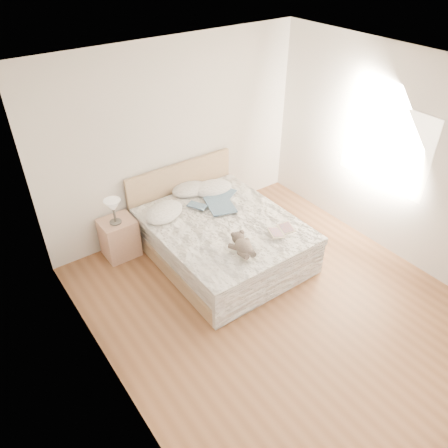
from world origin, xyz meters
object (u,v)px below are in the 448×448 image
(bed, at_px, (220,237))
(nightstand, at_px, (119,238))
(teddy_bear, at_px, (243,251))
(photo_book, at_px, (165,214))
(childrens_book, at_px, (281,231))
(table_lamp, at_px, (113,207))

(bed, relative_size, nightstand, 3.83)
(nightstand, height_order, teddy_bear, teddy_bear)
(nightstand, xyz_separation_m, photo_book, (0.55, -0.33, 0.35))
(teddy_bear, bearing_deg, nightstand, 128.11)
(bed, height_order, teddy_bear, bed)
(photo_book, relative_size, teddy_bear, 0.78)
(nightstand, height_order, childrens_book, childrens_book)
(nightstand, relative_size, photo_book, 2.01)
(nightstand, bearing_deg, childrens_book, -44.31)
(childrens_book, bearing_deg, bed, 143.04)
(nightstand, relative_size, childrens_book, 1.60)
(childrens_book, height_order, teddy_bear, teddy_bear)
(table_lamp, xyz_separation_m, teddy_bear, (0.92, -1.55, -0.16))
(table_lamp, distance_m, photo_book, 0.68)
(childrens_book, bearing_deg, teddy_bear, -153.89)
(bed, distance_m, nightstand, 1.38)
(nightstand, bearing_deg, photo_book, -31.20)
(photo_book, bearing_deg, nightstand, 147.71)
(bed, xyz_separation_m, teddy_bear, (-0.21, -0.76, 0.34))
(nightstand, bearing_deg, teddy_bear, -60.44)
(nightstand, distance_m, childrens_book, 2.20)
(childrens_book, distance_m, teddy_bear, 0.66)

